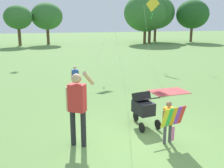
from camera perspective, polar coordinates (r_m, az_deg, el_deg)
name	(u,v)px	position (r m, az deg, el deg)	size (l,w,h in m)	color
ground_plane	(149,143)	(6.72, 8.14, -12.72)	(120.00, 120.00, 0.00)	#668E47
treeline_distant	(122,13)	(34.46, 2.23, 15.32)	(33.14, 7.75, 6.32)	brown
child_with_butterfly_kite	(169,119)	(6.53, 12.42, -7.42)	(0.65, 0.43, 1.09)	#4C4C51
person_adult_flyer	(77,103)	(6.21, -7.59, -4.18)	(0.72, 0.50, 1.88)	#232328
stroller	(143,106)	(7.51, 6.81, -4.77)	(0.61, 1.11, 1.03)	black
kite_orange_delta	(152,5)	(18.14, 8.88, 16.71)	(1.91, 2.97, 4.58)	yellow
person_red_shirt	(75,77)	(10.94, -8.10, 1.51)	(0.36, 0.21, 1.16)	#4C4C51
picnic_blanket	(169,92)	(11.41, 12.38, -1.66)	(1.57, 1.07, 0.02)	#CC3D3D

